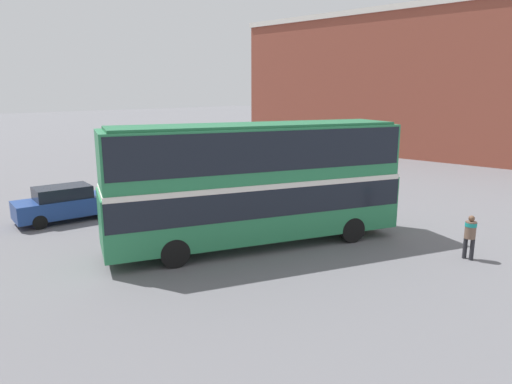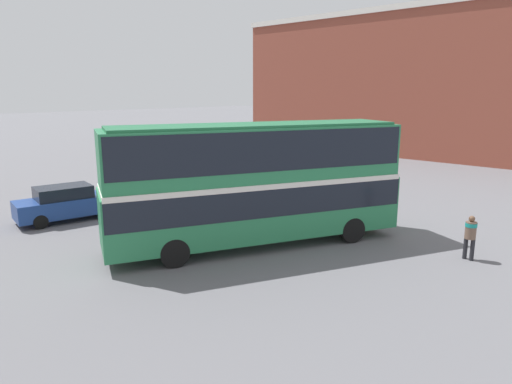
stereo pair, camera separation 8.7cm
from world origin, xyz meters
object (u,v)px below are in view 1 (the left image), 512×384
parked_car_kerb_far (67,203)px  pedestrian_foreground (470,233)px  parked_car_side_street (235,152)px  double_decker_bus (256,177)px  parked_car_kerb_near (209,174)px

parked_car_kerb_far → pedestrian_foreground: bearing=-54.3°
parked_car_kerb_far → parked_car_side_street: bearing=31.6°
double_decker_bus → parked_car_kerb_near: bearing=82.6°
parked_car_side_street → parked_car_kerb_far: bearing=30.3°
double_decker_bus → parked_car_kerb_far: size_ratio=2.37×
parked_car_kerb_far → parked_car_side_street: size_ratio=1.05×
double_decker_bus → parked_car_side_street: double_decker_bus is taller
parked_car_kerb_far → double_decker_bus: bearing=-58.8°
parked_car_side_street → parked_car_kerb_near: bearing=44.7°
parked_car_side_street → pedestrian_foreground: bearing=73.8°
pedestrian_foreground → parked_car_kerb_near: (2.50, 16.50, -0.25)m
parked_car_kerb_near → double_decker_bus: bearing=60.3°
pedestrian_foreground → parked_car_kerb_far: (-7.23, 15.51, -0.18)m
pedestrian_foreground → parked_car_side_street: 24.81m
parked_car_kerb_near → parked_car_kerb_far: bearing=9.3°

